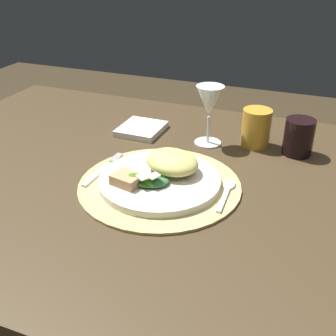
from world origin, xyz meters
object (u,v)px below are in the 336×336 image
Objects in this scene: dining_table at (174,225)px; napkin at (141,129)px; spoon at (227,190)px; amber_tumbler at (256,128)px; dinner_plate at (160,181)px; dark_tumbler at (299,137)px; fork at (101,171)px; wine_glass at (210,104)px.

dining_table is 0.31m from napkin.
spoon is at bearing -37.30° from napkin.
amber_tumbler is (0.13, 0.24, 0.18)m from dining_table.
spoon is at bearing -6.78° from dining_table.
dark_tumbler is (0.26, 0.27, 0.03)m from dinner_plate.
wine_glass reaches higher than fork.
napkin is (-0.18, 0.22, 0.13)m from dining_table.
fork is 1.71× the size of amber_tumbler.
dark_tumbler is at bearing 46.61° from dinner_plate.
dining_table is 0.15m from dinner_plate.
amber_tumbler is at bearing 88.46° from spoon.
dining_table is at bearing -50.33° from napkin.
spoon reaches higher than fork.
amber_tumbler is (0.12, 0.03, -0.06)m from wine_glass.
wine_glass is (-0.11, 0.23, 0.10)m from spoon.
napkin is 0.81× the size of wine_glass.
dinner_plate is 0.38m from dark_tumbler.
spoon is 0.84× the size of wine_glass.
wine_glass reaches higher than dark_tumbler.
dark_tumbler is at bearing 33.84° from fork.
napkin is (-0.31, 0.23, -0.00)m from spoon.
amber_tumbler is (0.30, 0.28, 0.04)m from fork.
dark_tumbler reaches higher than fork.
dinner_plate is 0.30m from napkin.
dining_table is 0.22m from fork.
spoon is 0.26m from amber_tumbler.
dark_tumbler is at bearing 5.93° from wine_glass.
amber_tumbler reaches higher than napkin.
wine_glass is (0.20, -0.01, 0.10)m from napkin.
dinner_plate is 0.27m from wine_glass.
napkin is at bearing 177.85° from wine_glass.
fork is at bearing 178.98° from dinner_plate.
fork is at bearing -136.60° from amber_tumbler.
fork is 1.28× the size of spoon.
wine_glass is at bearing 54.05° from fork.
napkin reaches higher than spoon.
wine_glass is at bearing -2.15° from napkin.
napkin is at bearing 93.49° from fork.
wine_glass is at bearing -174.07° from dark_tumbler.
napkin is 0.22m from wine_glass.
dark_tumbler reaches higher than dining_table.
spoon is 0.39m from napkin.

